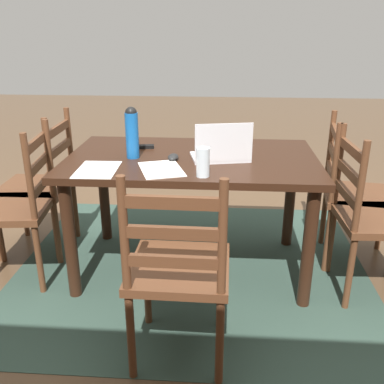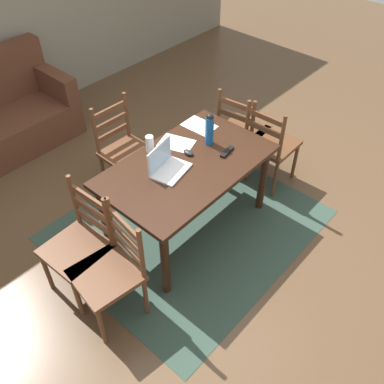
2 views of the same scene
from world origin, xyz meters
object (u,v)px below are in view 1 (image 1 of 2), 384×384
object	(u,v)px
dining_table	(192,172)
chair_left_near	(354,194)
drinking_glass	(203,162)
tv_remote	(140,147)
chair_right_far	(18,207)
water_bottle	(132,132)
chair_far_head	(178,271)
chair_right_near	(41,186)
computer_mouse	(173,157)
laptop	(221,151)
chair_left_far	(372,217)

from	to	relation	value
dining_table	chair_left_near	size ratio (longest dim) A/B	1.53
drinking_glass	tv_remote	xyz separation A→B (m)	(0.42, -0.51, -0.06)
chair_left_near	chair_right_far	world-z (taller)	same
water_bottle	tv_remote	xyz separation A→B (m)	(-0.00, -0.20, -0.14)
chair_far_head	chair_right_near	bearing A→B (deg)	-44.15
chair_far_head	chair_right_far	distance (m)	1.20
chair_left_near	computer_mouse	size ratio (longest dim) A/B	9.50
drinking_glass	laptop	bearing A→B (deg)	-108.10
chair_left_far	computer_mouse	xyz separation A→B (m)	(1.12, -0.10, 0.30)
drinking_glass	chair_left_near	bearing A→B (deg)	-150.41
chair_far_head	dining_table	bearing A→B (deg)	-90.05
chair_far_head	drinking_glass	size ratio (longest dim) A/B	6.35
chair_far_head	computer_mouse	xyz separation A→B (m)	(0.10, -0.73, 0.30)
dining_table	computer_mouse	world-z (taller)	computer_mouse
chair_right_near	laptop	distance (m)	1.26
chair_right_near	water_bottle	distance (m)	0.84
chair_left_near	dining_table	bearing A→B (deg)	10.12
chair_right_near	tv_remote	bearing A→B (deg)	178.21
chair_left_far	tv_remote	world-z (taller)	chair_left_far
water_bottle	computer_mouse	size ratio (longest dim) A/B	2.95
chair_far_head	chair_right_near	distance (m)	1.42
chair_right_far	chair_right_near	size ratio (longest dim) A/B	1.00
chair_left_far	chair_left_near	bearing A→B (deg)	-90.06
dining_table	chair_right_near	bearing A→B (deg)	-9.84
dining_table	chair_right_near	world-z (taller)	chair_right_near
chair_left_near	laptop	xyz separation A→B (m)	(0.85, 0.25, 0.34)
chair_right_near	computer_mouse	xyz separation A→B (m)	(-0.92, 0.25, 0.30)
chair_far_head	chair_left_near	bearing A→B (deg)	-135.75
drinking_glass	computer_mouse	xyz separation A→B (m)	(0.18, -0.27, -0.06)
chair_right_near	computer_mouse	world-z (taller)	chair_right_near
chair_far_head	computer_mouse	size ratio (longest dim) A/B	9.50
chair_far_head	drinking_glass	world-z (taller)	chair_far_head
tv_remote	computer_mouse	bearing A→B (deg)	36.53
computer_mouse	chair_right_far	bearing A→B (deg)	7.82
laptop	chair_far_head	bearing A→B (deg)	76.83
dining_table	chair_left_far	xyz separation A→B (m)	(-1.02, 0.18, -0.18)
chair_far_head	drinking_glass	bearing A→B (deg)	-100.09
chair_far_head	water_bottle	xyz separation A→B (m)	(0.34, -0.76, 0.43)
chair_left_near	chair_left_far	bearing A→B (deg)	89.94
laptop	computer_mouse	bearing A→B (deg)	1.31
chair_right_near	water_bottle	world-z (taller)	water_bottle
chair_left_far	laptop	size ratio (longest dim) A/B	2.65
chair_far_head	chair_left_near	size ratio (longest dim) A/B	1.00
laptop	chair_left_near	bearing A→B (deg)	-163.32
dining_table	chair_far_head	bearing A→B (deg)	89.95
dining_table	computer_mouse	distance (m)	0.17
chair_right_far	chair_right_near	bearing A→B (deg)	-90.04
laptop	tv_remote	xyz separation A→B (m)	(0.51, -0.23, -0.05)
laptop	chair_left_far	bearing A→B (deg)	172.87
water_bottle	chair_far_head	bearing A→B (deg)	113.91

